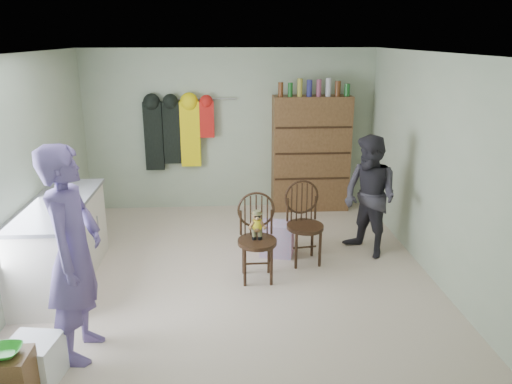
{
  "coord_description": "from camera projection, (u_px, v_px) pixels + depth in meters",
  "views": [
    {
      "loc": [
        -0.11,
        -5.26,
        2.67
      ],
      "look_at": [
        0.25,
        0.2,
        0.95
      ],
      "focal_mm": 35.0,
      "sensor_mm": 36.0,
      "label": 1
    }
  ],
  "objects": [
    {
      "name": "striped_bag",
      "position": [
        277.0,
        239.0,
        6.31
      ],
      "size": [
        0.47,
        0.4,
        0.42
      ],
      "primitive_type": "cube",
      "rotation": [
        0.0,
        0.0,
        -0.26
      ],
      "color": "pink",
      "rests_on": "ground"
    },
    {
      "name": "chair_front",
      "position": [
        257.0,
        232.0,
        5.61
      ],
      "size": [
        0.44,
        0.44,
        0.99
      ],
      "rotation": [
        0.0,
        0.0,
        0.0
      ],
      "color": "#3F2616",
      "rests_on": "ground"
    },
    {
      "name": "person_right",
      "position": [
        370.0,
        197.0,
        6.18
      ],
      "size": [
        0.88,
        0.93,
        1.53
      ],
      "primitive_type": "imported",
      "rotation": [
        0.0,
        0.0,
        -1.03
      ],
      "color": "#2D2B33",
      "rests_on": "ground"
    },
    {
      "name": "dresser",
      "position": [
        311.0,
        153.0,
        7.81
      ],
      "size": [
        1.2,
        0.39,
        2.07
      ],
      "color": "brown",
      "rests_on": "ground"
    },
    {
      "name": "plastic_tub",
      "position": [
        34.0,
        361.0,
        3.99
      ],
      "size": [
        0.44,
        0.42,
        0.37
      ],
      "primitive_type": "cube",
      "rotation": [
        0.0,
        0.0,
        -0.15
      ],
      "color": "white",
      "rests_on": "ground"
    },
    {
      "name": "chair_far",
      "position": [
        304.0,
        219.0,
        6.05
      ],
      "size": [
        0.5,
        0.5,
        1.0
      ],
      "rotation": [
        0.0,
        0.0,
        0.14
      ],
      "color": "#3F2616",
      "rests_on": "ground"
    },
    {
      "name": "counter",
      "position": [
        60.0,
        242.0,
        5.55
      ],
      "size": [
        0.64,
        1.86,
        0.94
      ],
      "color": "silver",
      "rests_on": "ground"
    },
    {
      "name": "coat_rack",
      "position": [
        177.0,
        132.0,
        7.66
      ],
      "size": [
        1.42,
        0.12,
        1.09
      ],
      "color": "#99999E",
      "rests_on": "ground"
    },
    {
      "name": "ground_plane",
      "position": [
        236.0,
        275.0,
        5.82
      ],
      "size": [
        5.0,
        5.0,
        0.0
      ],
      "primitive_type": "plane",
      "color": "beige",
      "rests_on": "ground"
    },
    {
      "name": "room_walls",
      "position": [
        233.0,
        133.0,
        5.85
      ],
      "size": [
        5.0,
        5.0,
        5.0
      ],
      "color": "#ADBA9C",
      "rests_on": "ground"
    },
    {
      "name": "stool",
      "position": [
        10.0,
        383.0,
        3.66
      ],
      "size": [
        0.33,
        0.28,
        0.47
      ],
      "primitive_type": "cube",
      "color": "brown",
      "rests_on": "ground"
    },
    {
      "name": "bowl",
      "position": [
        5.0,
        352.0,
        3.58
      ],
      "size": [
        0.24,
        0.24,
        0.06
      ],
      "primitive_type": "imported",
      "color": "green",
      "rests_on": "stool"
    },
    {
      "name": "person_left",
      "position": [
        74.0,
        254.0,
        4.14
      ],
      "size": [
        0.49,
        0.71,
        1.87
      ],
      "primitive_type": "imported",
      "rotation": [
        0.0,
        0.0,
        1.51
      ],
      "color": "#5B4A88",
      "rests_on": "ground"
    }
  ]
}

